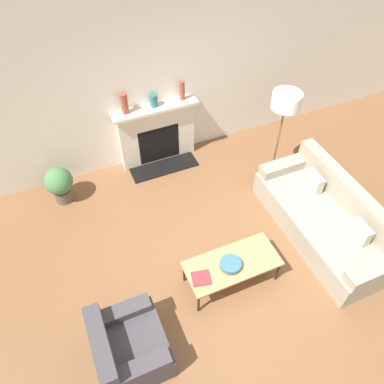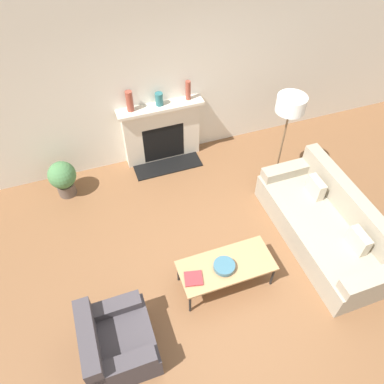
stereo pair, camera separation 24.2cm
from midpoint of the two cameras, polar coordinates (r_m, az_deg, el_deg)
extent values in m
plane|color=brown|center=(5.27, 8.15, -12.57)|extent=(18.00, 18.00, 0.00)
cube|color=silver|center=(6.11, -2.07, 16.98)|extent=(18.00, 0.06, 2.90)
cube|color=beige|center=(6.47, -3.55, 8.92)|extent=(1.30, 0.20, 1.04)
cube|color=black|center=(6.50, -3.27, 7.50)|extent=(0.71, 0.04, 0.68)
cube|color=black|center=(6.60, -2.63, 4.01)|extent=(1.17, 0.40, 0.02)
cube|color=beige|center=(6.12, -3.70, 12.78)|extent=(1.42, 0.28, 0.05)
cube|color=#9E937F|center=(5.74, 20.17, -5.52)|extent=(0.95, 2.25, 0.41)
cube|color=#9E937F|center=(5.66, 24.35, -1.85)|extent=(0.20, 2.25, 0.40)
cube|color=#9E937F|center=(6.04, 15.68, 3.25)|extent=(0.87, 0.22, 0.16)
cube|color=#9E937F|center=(5.17, 27.15, -11.83)|extent=(0.87, 0.22, 0.16)
cube|color=#C0B49C|center=(5.80, 19.48, 0.66)|extent=(0.12, 0.32, 0.28)
cube|color=#C0B49C|center=(5.37, 25.26, -6.77)|extent=(0.12, 0.32, 0.28)
cube|color=#423D42|center=(4.67, -9.21, -21.86)|extent=(0.76, 0.85, 0.39)
cube|color=#423D42|center=(4.37, -13.86, -21.13)|extent=(0.18, 0.85, 0.31)
cube|color=#423D42|center=(4.31, -8.54, -24.61)|extent=(0.68, 0.18, 0.12)
cube|color=#423D42|center=(4.58, -10.60, -16.94)|extent=(0.68, 0.18, 0.12)
cube|color=tan|center=(4.87, 6.70, -11.12)|extent=(1.22, 0.55, 0.03)
cylinder|color=black|center=(4.82, 1.20, -16.65)|extent=(0.03, 0.03, 0.38)
cylinder|color=black|center=(5.13, 13.53, -12.39)|extent=(0.03, 0.03, 0.38)
cylinder|color=black|center=(5.03, -0.69, -12.14)|extent=(0.03, 0.03, 0.38)
cylinder|color=black|center=(5.33, 11.11, -8.39)|extent=(0.03, 0.03, 0.38)
cylinder|color=#38667A|center=(4.82, 6.37, -11.44)|extent=(0.10, 0.10, 0.02)
cylinder|color=#38667A|center=(4.79, 6.41, -11.20)|extent=(0.27, 0.27, 0.06)
cube|color=#9E2D33|center=(4.71, 1.73, -13.08)|extent=(0.26, 0.25, 0.02)
cylinder|color=brown|center=(6.56, 13.50, 2.18)|extent=(0.35, 0.35, 0.03)
cylinder|color=brown|center=(6.10, 14.64, 6.86)|extent=(0.03, 0.03, 1.38)
cylinder|color=white|center=(5.65, 16.11, 12.77)|extent=(0.43, 0.43, 0.23)
cylinder|color=brown|center=(5.96, -8.32, 13.51)|extent=(0.11, 0.11, 0.34)
cylinder|color=#28666B|center=(6.08, -3.86, 13.93)|extent=(0.12, 0.12, 0.21)
cylinder|color=brown|center=(6.17, 0.56, 15.22)|extent=(0.08, 0.08, 0.32)
cylinder|color=brown|center=(6.36, -17.52, 0.49)|extent=(0.28, 0.28, 0.22)
sphere|color=#477A47|center=(6.15, -18.15, 2.45)|extent=(0.44, 0.44, 0.44)
camera|label=1|loc=(0.12, -88.75, 1.35)|focal=35.00mm
camera|label=2|loc=(0.12, 91.25, -1.35)|focal=35.00mm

